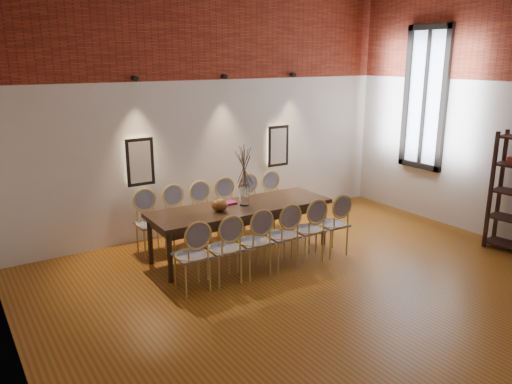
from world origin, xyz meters
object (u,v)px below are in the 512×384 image
chair_far_a (151,224)px  chair_near_b (224,248)px  dining_table (241,230)px  vase (244,195)px  chair_near_a (192,255)px  chair_near_c (254,241)px  chair_near_d (282,235)px  book (227,203)px  chair_far_d (231,209)px  chair_far_b (179,219)px  bowl (220,205)px  chair_near_f (332,224)px  chair_far_c (206,214)px  chair_far_f (277,201)px  chair_far_e (255,205)px  chair_near_e (308,229)px

chair_far_a → chair_near_b: bearing=107.6°
dining_table → vase: 0.53m
chair_near_a → chair_far_a: same height
chair_near_c → chair_far_a: same height
chair_near_d → book: size_ratio=3.62×
chair_far_a → chair_near_a: bearing=90.0°
chair_near_d → chair_far_d: size_ratio=1.00×
chair_far_b → bowl: size_ratio=3.92×
chair_near_d → chair_near_f: size_ratio=1.00×
chair_near_c → chair_far_a: (-0.89, 1.45, 0.00)m
chair_near_f → chair_far_c: same height
dining_table → chair_near_b: chair_near_b is taller
chair_near_f → chair_far_a: bearing=147.7°
dining_table → chair_far_f: 1.35m
chair_far_a → chair_far_f: (2.27, -0.04, 0.00)m
chair_near_b → chair_far_e: bearing=46.5°
book → dining_table: bearing=-54.7°
chair_near_a → vase: (1.20, 0.70, 0.43)m
chair_near_b → book: bearing=59.0°
chair_far_b → bowl: chair_far_b is taller
chair_far_b → book: (0.54, -0.54, 0.30)m
chair_far_f → dining_table: bearing=32.3°
chair_near_a → chair_far_a: 1.44m
chair_near_a → chair_far_d: 1.98m
chair_far_f → chair_near_d: bearing=57.7°
chair_near_d → chair_far_c: same height
chair_near_a → chair_far_c: 1.70m
chair_near_a → chair_far_f: bearing=32.3°
chair_far_b → vase: size_ratio=3.13×
chair_near_d → chair_far_e: same height
chair_near_a → chair_near_d: 1.36m
chair_far_e → bowl: size_ratio=3.92×
chair_far_c → vase: bearing=111.4°
chair_far_d → book: bearing=55.5°
chair_near_e → chair_far_a: bearing=141.7°
chair_far_e → book: chair_far_e is taller
chair_far_d → bowl: (-0.62, -0.76, 0.37)m
chair_near_e → chair_far_a: (-1.79, 1.47, 0.00)m
chair_far_b → chair_far_e: 1.36m
chair_near_f → chair_far_f: bearing=90.0°
chair_near_b → chair_near_f: (1.82, -0.03, 0.00)m
chair_near_e → chair_near_c: bearing=-180.0°
chair_far_d → chair_near_f: bearing=122.3°
chair_far_f → bowl: chair_far_f is taller
dining_table → chair_near_d: bearing=-72.4°
chair_near_b → chair_far_f: bearing=38.3°
chair_near_c → chair_far_d: 1.51m
chair_near_d → book: 1.02m
chair_near_b → book: (0.56, 0.90, 0.30)m
chair_near_e → bowl: chair_near_e is taller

